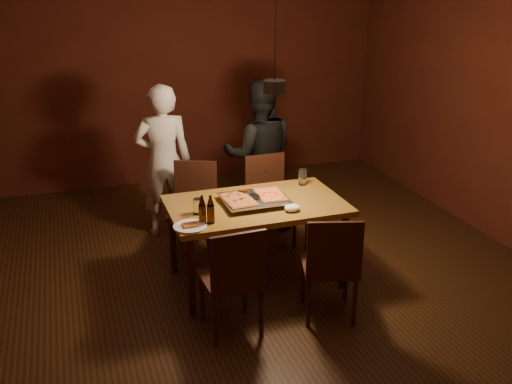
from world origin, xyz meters
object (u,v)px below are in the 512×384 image
object	(u,v)px
chair_far_right	(268,191)
beer_bottle_a	(202,209)
diner_white	(164,161)
beer_bottle_b	(211,210)
chair_near_right	(332,259)
pizza_tray	(255,201)
chair_far_left	(194,199)
pendant_lamp	(275,85)
chair_near_left	(234,272)
dining_table	(256,211)
plate_slice	(190,226)
diner_dark	(259,155)

from	to	relation	value
chair_far_right	beer_bottle_a	distance (m)	1.41
beer_bottle_a	diner_white	world-z (taller)	diner_white
beer_bottle_b	chair_near_right	bearing A→B (deg)	-31.07
chair_far_right	pizza_tray	distance (m)	0.89
beer_bottle_b	chair_far_left	bearing A→B (deg)	84.36
diner_white	pendant_lamp	distance (m)	1.80
chair_near_left	pizza_tray	size ratio (longest dim) A/B	0.88
dining_table	beer_bottle_a	xyz separation A→B (m)	(-0.53, -0.26, 0.19)
chair_near_left	beer_bottle_a	xyz separation A→B (m)	(-0.11, 0.48, 0.33)
beer_bottle_a	pendant_lamp	size ratio (longest dim) A/B	0.21
beer_bottle_a	beer_bottle_b	size ratio (longest dim) A/B	0.98
plate_slice	chair_near_left	bearing A→B (deg)	-61.63
chair_far_right	diner_dark	size ratio (longest dim) A/B	0.30
beer_bottle_a	diner_dark	xyz separation A→B (m)	(0.96, 1.40, -0.06)
chair_far_left	diner_dark	distance (m)	0.91
chair_near_left	plate_slice	xyz separation A→B (m)	(-0.23, 0.42, 0.22)
chair_far_left	pizza_tray	size ratio (longest dim) A/B	1.01
chair_far_left	diner_dark	size ratio (longest dim) A/B	0.35
chair_near_right	diner_white	world-z (taller)	diner_white
diner_dark	dining_table	bearing A→B (deg)	84.69
chair_far_right	pizza_tray	world-z (taller)	chair_far_right
chair_far_left	chair_near_left	world-z (taller)	same
beer_bottle_a	beer_bottle_b	world-z (taller)	beer_bottle_b
beer_bottle_a	beer_bottle_b	bearing A→B (deg)	-26.32
chair_near_right	pizza_tray	distance (m)	0.89
pizza_tray	plate_slice	distance (m)	0.71
beer_bottle_b	pendant_lamp	xyz separation A→B (m)	(0.61, 0.23, 0.90)
beer_bottle_b	plate_slice	bearing A→B (deg)	-170.16
chair_near_right	dining_table	bearing A→B (deg)	130.47
chair_near_left	chair_near_right	size ratio (longest dim) A/B	0.93
chair_near_left	diner_dark	distance (m)	2.08
chair_far_right	plate_slice	distance (m)	1.51
dining_table	chair_far_right	distance (m)	0.86
chair_near_right	diner_white	bearing A→B (deg)	130.29
chair_near_left	pendant_lamp	distance (m)	1.50
chair_far_left	beer_bottle_a	xyz separation A→B (m)	(-0.17, -1.04, 0.33)
dining_table	chair_far_left	xyz separation A→B (m)	(-0.37, 0.78, -0.14)
beer_bottle_a	chair_near_left	bearing A→B (deg)	-76.94
chair_far_left	chair_far_right	size ratio (longest dim) A/B	1.15
beer_bottle_a	plate_slice	distance (m)	0.17
plate_slice	diner_dark	bearing A→B (deg)	53.65
pendant_lamp	chair_near_right	bearing A→B (deg)	-73.61
chair_far_left	chair_far_right	world-z (taller)	same
chair_near_right	plate_slice	size ratio (longest dim) A/B	1.99
pendant_lamp	beer_bottle_b	bearing A→B (deg)	-159.54
chair_far_right	dining_table	bearing A→B (deg)	61.48
plate_slice	pizza_tray	bearing A→B (deg)	26.46
plate_slice	pendant_lamp	distance (m)	1.30
chair_near_right	diner_dark	world-z (taller)	diner_dark
chair_near_left	diner_white	bearing A→B (deg)	91.83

